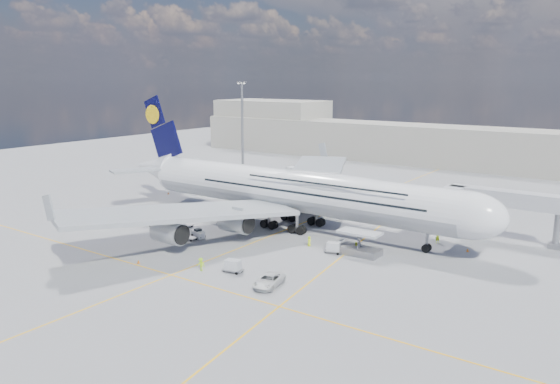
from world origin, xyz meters
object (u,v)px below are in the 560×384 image
Objects in this scene: dolly_row_b at (188,237)px; service_van at (269,281)px; jet_bridge at (481,200)px; light_mast at (242,128)px; cone_nose at (468,250)px; cone_wing_left_outer at (330,193)px; cargo_loader at (358,246)px; cone_wing_right_inner at (223,227)px; dolly_nose_near at (333,247)px; dolly_back at (148,219)px; catering_truck_inner at (330,192)px; airliner at (294,190)px; dolly_row_c at (185,225)px; crew_tug at (201,264)px; cone_wing_left_inner at (326,201)px; catering_truck_outer at (297,176)px; dolly_nose_far at (233,266)px; crew_nose at (438,237)px; cone_tail at (168,193)px; crew_wing at (193,215)px; baggage_tug at (198,234)px; dolly_row_a at (175,221)px; crew_van at (309,241)px; cone_wing_right_outer at (138,262)px; crew_loader at (356,247)px.

service_van is at bearing -25.65° from dolly_row_b.
jet_bridge is 74.11m from light_mast.
light_mast reaches higher than cone_nose.
cargo_loader is at bearing -54.23° from cone_wing_left_outer.
dolly_nose_near is at bearing -2.31° from cone_wing_right_inner.
cargo_loader is at bearing 1.61° from cone_wing_right_inner.
dolly_back is 36.32m from dolly_nose_near.
catering_truck_inner reaches higher than cone_nose.
airliner reaches higher than dolly_row_c.
crew_tug reaches higher than cone_wing_right_inner.
cone_wing_left_outer is (-8.83, 28.13, -6.62)m from airliner.
cone_nose is 39.35m from cone_wing_left_inner.
light_mast is at bearing -163.20° from catering_truck_outer.
dolly_back is 30.35m from dolly_nose_far.
cone_wing_left_inner is (-30.06, 15.34, -0.72)m from crew_nose.
jet_bridge reaches higher than cone_wing_left_inner.
cone_wing_right_inner reaches higher than cone_wing_left_outer.
dolly_row_c is 36.04m from catering_truck_inner.
cone_wing_left_inner is at bearing 22.49° from cone_tail.
service_van is at bearing -31.47° from cone_tail.
catering_truck_inner is at bearing 151.54° from cone_nose.
light_mast reaches higher than cone_wing_right_inner.
dolly_back is 0.53× the size of catering_truck_inner.
cone_nose is (27.94, 30.28, -0.71)m from crew_tug.
cone_nose is (52.67, 18.09, -0.82)m from dolly_back.
dolly_nose_near is at bearing -88.09° from catering_truck_inner.
airliner is 24.72m from catering_truck_inner.
service_van is at bearing -114.86° from crew_wing.
light_mast is 4.50× the size of service_van.
catering_truck_inner reaches higher than cone_tail.
jet_bridge is 5.25× the size of dolly_back.
service_van is 36.90m from crew_wing.
cone_tail is (-34.12, -14.12, -0.00)m from cone_wing_left_inner.
crew_tug is (42.26, -61.42, -12.24)m from light_mast.
crew_nose is 3.73× the size of cone_nose.
cargo_loader is 26.78m from cone_wing_right_inner.
dolly_back is (-6.24, -3.15, 0.75)m from dolly_row_c.
cone_wing_left_outer is (-10.83, 54.55, -0.72)m from crew_tug.
dolly_row_c is at bearing -154.44° from jet_bridge.
cone_nose is 41.80m from cone_wing_right_inner.
crew_wing is at bearing 151.34° from baggage_tug.
cargo_loader is at bearing -84.77° from crew_wing.
dolly_nose_near reaches higher than service_van.
dolly_row_a is 1.47× the size of crew_tug.
cone_tail is (-23.17, 17.85, -0.07)m from dolly_row_c.
crew_van reaches higher than cone_wing_right_outer.
crew_tug is 3.49× the size of cone_wing_left_inner.
light_mast is at bearing 134.81° from baggage_tug.
dolly_row_a reaches higher than crew_van.
crew_loader is (56.18, -41.61, -12.35)m from light_mast.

